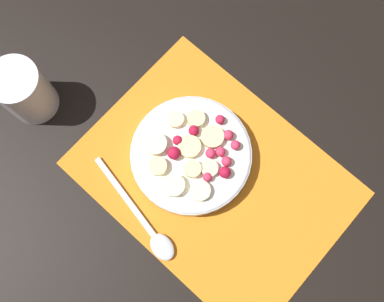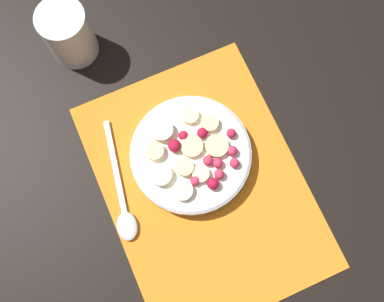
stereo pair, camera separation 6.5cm
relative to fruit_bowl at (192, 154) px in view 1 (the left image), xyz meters
name	(u,v)px [view 1 (the left image)]	position (x,y,z in m)	size (l,w,h in m)	color
ground_plane	(214,178)	(-0.05, 0.00, -0.02)	(3.00, 3.00, 0.00)	black
placemat	(214,178)	(-0.05, 0.00, -0.02)	(0.41, 0.30, 0.01)	orange
fruit_bowl	(192,154)	(0.00, 0.00, 0.00)	(0.19, 0.19, 0.05)	silver
spoon	(150,230)	(-0.03, 0.13, -0.02)	(0.20, 0.05, 0.01)	silver
drinking_glass	(25,91)	(0.25, 0.10, 0.03)	(0.08, 0.08, 0.10)	white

